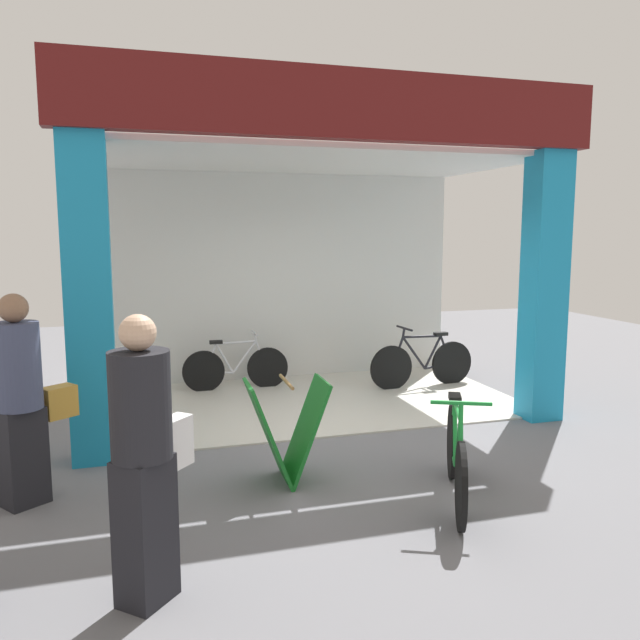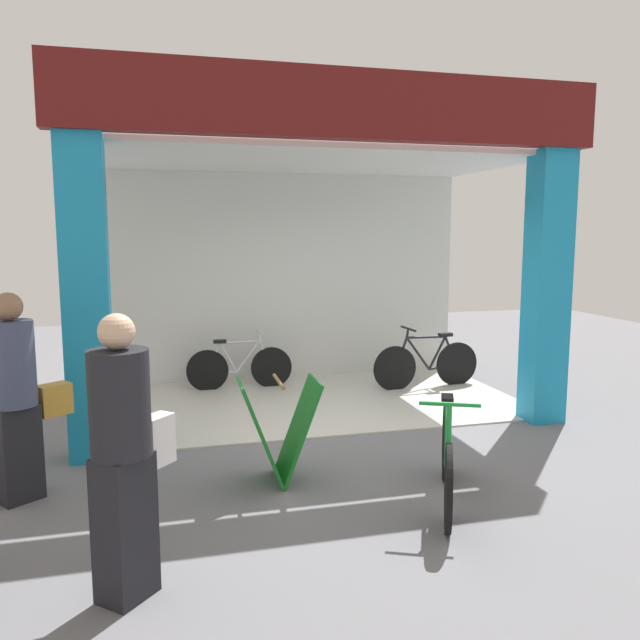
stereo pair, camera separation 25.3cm
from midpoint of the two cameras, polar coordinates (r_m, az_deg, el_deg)
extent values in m
plane|color=slate|center=(6.86, 2.65, -10.39)|extent=(18.55, 18.55, 0.00)
cube|color=beige|center=(8.20, -0.41, -7.23)|extent=(5.27, 2.92, 0.02)
cube|color=silver|center=(9.36, -2.63, 4.01)|extent=(5.27, 0.12, 3.03)
cube|color=#198CBF|center=(6.26, -19.00, 1.64)|extent=(0.41, 0.36, 3.03)
cube|color=#198CBF|center=(7.63, 20.45, 2.63)|extent=(0.41, 0.36, 3.03)
cube|color=#591414|center=(6.48, 3.26, 18.65)|extent=(5.47, 0.20, 0.66)
cube|color=silver|center=(7.96, -0.43, 14.04)|extent=(5.27, 2.92, 0.06)
cylinder|color=black|center=(9.20, 12.87, -3.85)|extent=(0.62, 0.08, 0.61)
cylinder|color=black|center=(8.75, 7.51, -4.32)|extent=(0.62, 0.08, 0.61)
cylinder|color=black|center=(9.09, 11.65, -4.10)|extent=(0.41, 0.06, 0.08)
cylinder|color=black|center=(9.01, 11.21, -2.90)|extent=(0.27, 0.05, 0.46)
cylinder|color=black|center=(8.87, 9.55, -2.98)|extent=(0.38, 0.06, 0.48)
cylinder|color=black|center=(8.89, 10.27, -1.52)|extent=(0.59, 0.07, 0.05)
cylinder|color=black|center=(9.11, 12.34, -2.67)|extent=(0.20, 0.05, 0.41)
cylinder|color=black|center=(8.75, 8.10, -2.94)|extent=(0.19, 0.04, 0.43)
cylinder|color=black|center=(8.75, 8.64, -1.17)|extent=(0.05, 0.04, 0.13)
cylinder|color=black|center=(8.74, 8.70, -0.77)|extent=(0.06, 0.43, 0.03)
cube|color=black|center=(9.03, 11.92, -1.29)|extent=(0.19, 0.10, 0.05)
cylinder|color=black|center=(8.77, -9.19, -4.49)|extent=(0.57, 0.05, 0.57)
cylinder|color=black|center=(8.88, -3.54, -4.25)|extent=(0.57, 0.05, 0.57)
cylinder|color=silver|center=(8.80, -7.85, -4.57)|extent=(0.38, 0.04, 0.07)
cylinder|color=silver|center=(8.77, -7.36, -3.37)|extent=(0.25, 0.04, 0.43)
cylinder|color=silver|center=(8.80, -5.60, -3.26)|extent=(0.35, 0.04, 0.44)
cylinder|color=silver|center=(8.75, -6.33, -1.97)|extent=(0.54, 0.04, 0.05)
cylinder|color=silver|center=(8.74, -8.59, -3.28)|extent=(0.19, 0.03, 0.38)
cylinder|color=silver|center=(8.83, -4.11, -3.06)|extent=(0.17, 0.03, 0.39)
cylinder|color=silver|center=(8.77, -4.63, -1.49)|extent=(0.05, 0.03, 0.12)
cylinder|color=silver|center=(8.76, -4.69, -1.13)|extent=(0.03, 0.40, 0.03)
cube|color=black|center=(8.71, -8.10, -1.91)|extent=(0.17, 0.09, 0.04)
cylinder|color=black|center=(5.80, 12.37, -10.67)|extent=(0.31, 0.61, 0.65)
cylinder|color=black|center=(4.87, 12.89, -14.40)|extent=(0.31, 0.61, 0.65)
cylinder|color=#198C33|center=(5.59, 12.46, -11.67)|extent=(0.21, 0.41, 0.08)
cylinder|color=#198C33|center=(5.44, 12.57, -9.90)|extent=(0.15, 0.27, 0.49)
cylinder|color=#198C33|center=(5.14, 12.74, -10.86)|extent=(0.20, 0.38, 0.51)
cylinder|color=#198C33|center=(5.19, 12.75, -7.97)|extent=(0.29, 0.58, 0.05)
cylinder|color=#198C33|center=(5.63, 12.48, -9.00)|extent=(0.12, 0.21, 0.43)
cylinder|color=#198C33|center=(4.88, 12.91, -11.59)|extent=(0.11, 0.19, 0.45)
cylinder|color=#198C33|center=(4.88, 12.95, -8.11)|extent=(0.05, 0.06, 0.13)
cylinder|color=#198C33|center=(4.87, 12.97, -7.34)|extent=(0.42, 0.22, 0.03)
cube|color=black|center=(5.48, 12.60, -6.88)|extent=(0.17, 0.22, 0.05)
cube|color=#197226|center=(5.57, -4.05, -10.01)|extent=(0.37, 0.51, 0.89)
cube|color=#197226|center=(5.63, -0.68, -9.80)|extent=(0.37, 0.51, 0.89)
cylinder|color=olive|center=(5.48, -2.38, -5.50)|extent=(0.05, 0.50, 0.03)
cube|color=black|center=(5.71, -24.19, -10.78)|extent=(0.40, 0.38, 0.78)
cylinder|color=#3F4766|center=(5.53, -24.62, -3.56)|extent=(0.49, 0.49, 0.68)
sphere|color=#8C664C|center=(5.46, -24.89, 1.08)|extent=(0.22, 0.22, 0.22)
cube|color=#BF8C33|center=(5.75, -21.47, -6.60)|extent=(0.30, 0.28, 0.26)
cube|color=black|center=(4.06, -15.20, -17.40)|extent=(0.39, 0.39, 0.88)
cylinder|color=black|center=(3.80, -15.61, -7.16)|extent=(0.49, 0.49, 0.62)
sphere|color=#D8AD8C|center=(3.72, -15.85, -1.00)|extent=(0.21, 0.21, 0.21)
cube|color=white|center=(4.10, -12.56, -10.40)|extent=(0.23, 0.23, 0.31)
camera|label=1|loc=(0.13, -89.00, 0.14)|focal=35.89mm
camera|label=2|loc=(0.13, 91.00, -0.14)|focal=35.89mm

